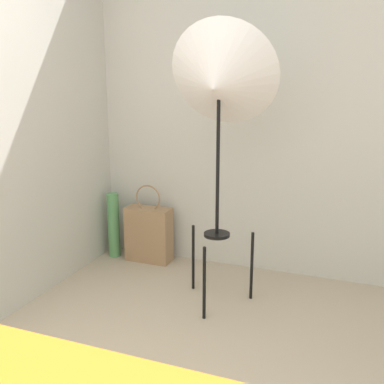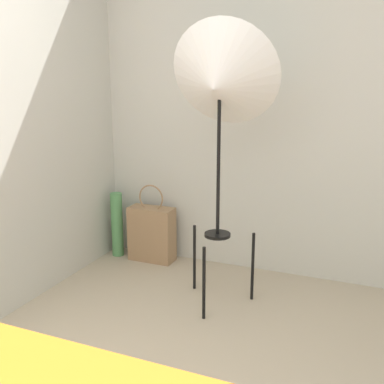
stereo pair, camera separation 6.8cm
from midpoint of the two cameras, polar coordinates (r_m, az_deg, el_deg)
wall_back at (r=3.28m, az=10.01°, el=11.90°), size 8.00×0.05×2.60m
wall_side_left at (r=2.85m, az=-22.54°, el=10.81°), size 0.05×8.00×2.60m
photo_umbrella at (r=2.69m, az=4.27°, el=13.60°), size 0.67×0.49×1.76m
tote_bag at (r=3.60m, az=-4.59°, el=-5.24°), size 0.36×0.16×0.62m
paper_roll at (r=3.72m, az=-8.98°, el=-4.10°), size 0.09×0.09×0.53m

